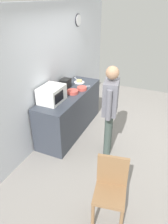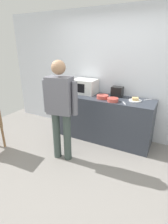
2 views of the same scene
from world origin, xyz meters
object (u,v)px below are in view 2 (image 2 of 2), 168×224
at_px(toaster, 117,92).
at_px(person_standing, 60,105).
at_px(sandwich_plate, 135,100).
at_px(spoon_utensil, 124,103).
at_px(fork_utensil, 148,100).
at_px(mixing_bowl, 113,100).
at_px(microwave, 85,86).
at_px(salad_bowl, 103,97).

xyz_separation_m(toaster, person_standing, (-0.57, -1.18, -0.02)).
relative_size(sandwich_plate, spoon_utensil, 1.39).
bearing_deg(sandwich_plate, fork_utensil, 42.80).
xyz_separation_m(sandwich_plate, fork_utensil, (0.20, 0.19, -0.02)).
bearing_deg(person_standing, mixing_bowl, 53.41).
relative_size(microwave, toaster, 2.27).
height_order(mixing_bowl, spoon_utensil, mixing_bowl).
height_order(sandwich_plate, salad_bowl, salad_bowl).
relative_size(microwave, sandwich_plate, 2.11).
xyz_separation_m(sandwich_plate, toaster, (-0.40, 0.14, 0.08)).
relative_size(toaster, fork_utensil, 1.29).
distance_m(fork_utensil, spoon_utensil, 0.55).
bearing_deg(mixing_bowl, toaster, 95.88).
distance_m(microwave, mixing_bowl, 0.80).
relative_size(salad_bowl, spoon_utensil, 1.37).
relative_size(salad_bowl, mixing_bowl, 1.12).
bearing_deg(spoon_utensil, sandwich_plate, 59.35).
relative_size(salad_bowl, fork_utensil, 1.37).
bearing_deg(salad_bowl, mixing_bowl, -21.48).
bearing_deg(sandwich_plate, spoon_utensil, -120.65).
bearing_deg(mixing_bowl, microwave, 158.97).
relative_size(spoon_utensil, person_standing, 0.10).
distance_m(microwave, toaster, 0.70).
distance_m(sandwich_plate, toaster, 0.43).
xyz_separation_m(microwave, salad_bowl, (0.49, -0.19, -0.12)).
relative_size(sandwich_plate, person_standing, 0.14).
relative_size(microwave, person_standing, 0.29).
relative_size(microwave, salad_bowl, 2.15).
height_order(fork_utensil, spoon_utensil, same).
relative_size(sandwich_plate, salad_bowl, 1.02).
distance_m(salad_bowl, person_standing, 0.98).
bearing_deg(salad_bowl, spoon_utensil, -12.67).
xyz_separation_m(sandwich_plate, salad_bowl, (-0.60, -0.13, 0.01)).
bearing_deg(sandwich_plate, toaster, 160.78).
distance_m(salad_bowl, mixing_bowl, 0.26).
distance_m(sandwich_plate, person_standing, 1.42).
height_order(microwave, fork_utensil, microwave).
relative_size(microwave, fork_utensil, 2.94).
relative_size(salad_bowl, person_standing, 0.14).
relative_size(mixing_bowl, toaster, 0.95).
xyz_separation_m(microwave, mixing_bowl, (0.73, -0.28, -0.12)).
bearing_deg(person_standing, microwave, 96.73).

